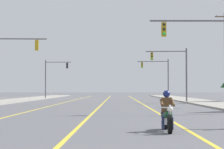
% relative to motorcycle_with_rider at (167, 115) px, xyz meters
% --- Properties ---
extents(lane_stripe_center, '(0.16, 100.00, 0.01)m').
position_rel_motorcycle_with_rider_xyz_m(lane_stripe_center, '(-3.32, 36.06, -0.58)').
color(lane_stripe_center, yellow).
rests_on(lane_stripe_center, ground).
extents(lane_stripe_left, '(0.16, 100.00, 0.01)m').
position_rel_motorcycle_with_rider_xyz_m(lane_stripe_left, '(-7.78, 36.06, -0.58)').
color(lane_stripe_left, yellow).
rests_on(lane_stripe_left, ground).
extents(lane_stripe_right, '(0.16, 100.00, 0.01)m').
position_rel_motorcycle_with_rider_xyz_m(lane_stripe_right, '(0.78, 36.06, -0.58)').
color(lane_stripe_right, yellow).
rests_on(lane_stripe_right, ground).
extents(sidewalk_kerb_right, '(4.40, 110.00, 0.14)m').
position_rel_motorcycle_with_rider_xyz_m(sidewalk_kerb_right, '(7.85, 31.06, -0.52)').
color(sidewalk_kerb_right, '#9E998E').
rests_on(sidewalk_kerb_right, ground).
extents(motorcycle_with_rider, '(0.70, 2.19, 1.46)m').
position_rel_motorcycle_with_rider_xyz_m(motorcycle_with_rider, '(0.00, 0.00, 0.00)').
color(motorcycle_with_rider, black).
rests_on(motorcycle_with_rider, ground).
extents(traffic_signal_near_right, '(6.01, 0.41, 6.20)m').
position_rel_motorcycle_with_rider_xyz_m(traffic_signal_near_right, '(4.44, 12.03, 3.58)').
color(traffic_signal_near_right, '#56565B').
rests_on(traffic_signal_near_right, ground).
extents(traffic_signal_near_left, '(5.68, 0.60, 6.20)m').
position_rel_motorcycle_with_rider_xyz_m(traffic_signal_near_left, '(-11.83, 21.69, 3.56)').
color(traffic_signal_near_left, '#56565B').
rests_on(traffic_signal_near_left, ground).
extents(traffic_signal_mid_right, '(4.71, 0.49, 6.20)m').
position_rel_motorcycle_with_rider_xyz_m(traffic_signal_mid_right, '(4.78, 34.26, 3.50)').
color(traffic_signal_mid_right, '#56565B').
rests_on(traffic_signal_mid_right, ground).
extents(traffic_signal_mid_left, '(4.19, 0.37, 6.20)m').
position_rel_motorcycle_with_rider_xyz_m(traffic_signal_mid_left, '(-12.12, 54.00, 3.47)').
color(traffic_signal_mid_left, '#56565B').
rests_on(traffic_signal_mid_left, ground).
extents(traffic_signal_far_right, '(4.87, 0.40, 6.20)m').
position_rel_motorcycle_with_rider_xyz_m(traffic_signal_far_right, '(4.75, 52.29, 3.51)').
color(traffic_signal_far_right, '#56565B').
rests_on(traffic_signal_far_right, ground).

